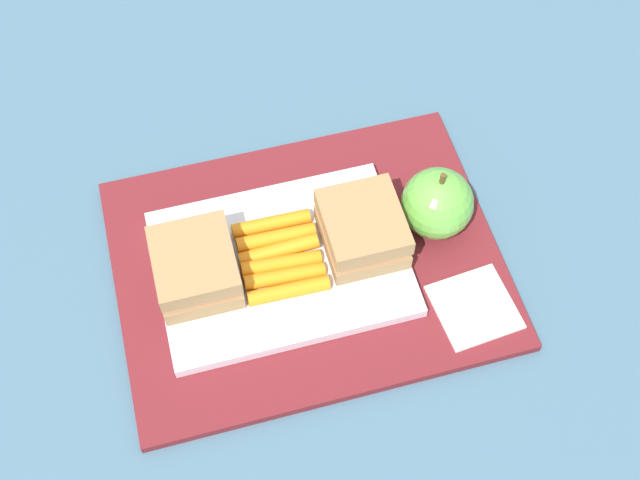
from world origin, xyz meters
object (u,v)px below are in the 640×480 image
at_px(sandwich_half_right, 362,229).
at_px(carrot_sticks_bundle, 280,257).
at_px(apple, 437,203).
at_px(food_tray, 281,263).
at_px(paper_napkin, 474,307).
at_px(sandwich_half_left, 195,267).

xyz_separation_m(sandwich_half_right, carrot_sticks_bundle, (-0.08, -0.00, -0.02)).
xyz_separation_m(sandwich_half_right, apple, (0.08, 0.01, 0.00)).
distance_m(food_tray, apple, 0.16).
relative_size(food_tray, carrot_sticks_bundle, 2.61).
bearing_deg(apple, paper_napkin, -86.39).
height_order(carrot_sticks_bundle, paper_napkin, carrot_sticks_bundle).
relative_size(sandwich_half_left, sandwich_half_right, 1.00).
xyz_separation_m(sandwich_half_left, paper_napkin, (0.24, -0.09, -0.03)).
bearing_deg(sandwich_half_right, paper_napkin, -47.03).
bearing_deg(sandwich_half_left, carrot_sticks_bundle, -0.01).
height_order(apple, paper_napkin, apple).
bearing_deg(apple, sandwich_half_left, -177.79).
relative_size(food_tray, sandwich_half_right, 2.88).
bearing_deg(apple, food_tray, -176.66).
bearing_deg(carrot_sticks_bundle, apple, 3.32).
bearing_deg(food_tray, apple, 3.34).
bearing_deg(apple, carrot_sticks_bundle, -176.68).
relative_size(sandwich_half_right, paper_napkin, 1.14).
xyz_separation_m(food_tray, paper_napkin, (0.16, -0.09, -0.00)).
xyz_separation_m(food_tray, sandwich_half_left, (-0.08, 0.00, 0.03)).
xyz_separation_m(sandwich_half_left, sandwich_half_right, (0.16, 0.00, 0.00)).
bearing_deg(carrot_sticks_bundle, sandwich_half_left, 179.99).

